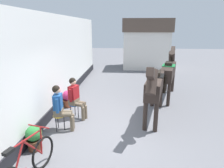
{
  "coord_description": "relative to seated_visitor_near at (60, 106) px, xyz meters",
  "views": [
    {
      "loc": [
        0.14,
        -5.4,
        2.98
      ],
      "look_at": [
        -0.4,
        1.2,
        1.05
      ],
      "focal_mm": 31.8,
      "sensor_mm": 36.0,
      "label": 1
    }
  ],
  "objects": [
    {
      "name": "pub_facade_wall",
      "position": [
        -0.76,
        1.72,
        0.76
      ],
      "size": [
        0.34,
        14.0,
        3.4
      ],
      "color": "white",
      "rests_on": "ground_plane"
    },
    {
      "name": "saddled_horse_far",
      "position": [
        3.66,
        3.25,
        0.38
      ],
      "size": [
        1.11,
        2.92,
        2.06
      ],
      "color": "#2D231E",
      "rests_on": "ground_plane"
    },
    {
      "name": "seated_visitor_near",
      "position": [
        0.0,
        0.0,
        0.0
      ],
      "size": [
        0.61,
        0.49,
        1.39
      ],
      "color": "gold",
      "rests_on": "ground_plane"
    },
    {
      "name": "flower_planter_near",
      "position": [
        -0.36,
        -1.0,
        -0.44
      ],
      "size": [
        0.43,
        0.43,
        0.64
      ],
      "color": "brown",
      "rests_on": "ground_plane"
    },
    {
      "name": "seated_visitor_far",
      "position": [
        0.22,
        0.84,
        0.0
      ],
      "size": [
        0.61,
        0.49,
        1.39
      ],
      "color": "#194C99",
      "rests_on": "ground_plane"
    },
    {
      "name": "leaning_bicycle",
      "position": [
        0.02,
        -2.12,
        -0.38
      ],
      "size": [
        0.58,
        1.73,
        1.02
      ],
      "color": "black",
      "rests_on": "ground_plane"
    },
    {
      "name": "flower_planter_far",
      "position": [
        -0.34,
        1.79,
        -0.44
      ],
      "size": [
        0.43,
        0.43,
        0.64
      ],
      "color": "#A85638",
      "rests_on": "ground_plane"
    },
    {
      "name": "distant_cottage",
      "position": [
        3.18,
        9.7,
        1.02
      ],
      "size": [
        3.4,
        2.6,
        3.5
      ],
      "color": "silver",
      "rests_on": "ground_plane"
    },
    {
      "name": "saddled_horse_near",
      "position": [
        2.8,
        1.0,
        0.38
      ],
      "size": [
        0.94,
        2.95,
        2.06
      ],
      "color": "#2D231E",
      "rests_on": "ground_plane"
    },
    {
      "name": "ground_plane",
      "position": [
        1.78,
        3.22,
        -0.78
      ],
      "size": [
        40.0,
        40.0,
        0.0
      ],
      "primitive_type": "plane",
      "color": "slate"
    }
  ]
}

